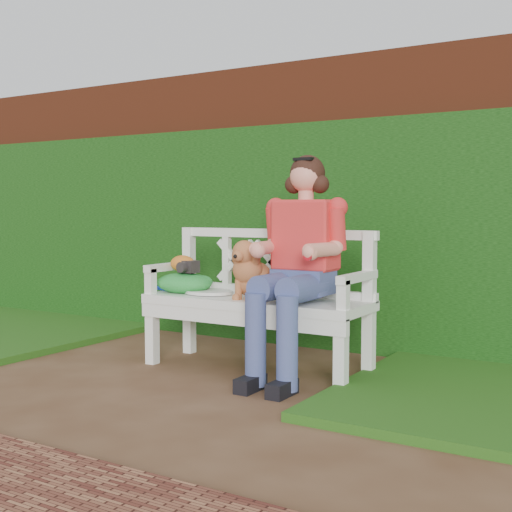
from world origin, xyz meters
The scene contains 10 objects.
ground centered at (0.00, 0.00, 0.00)m, with size 60.00×60.00×0.00m, color #4D2F1B.
brick_wall centered at (0.00, 1.90, 1.10)m, with size 10.00×0.30×2.20m, color maroon.
ivy_hedge centered at (0.00, 1.68, 0.85)m, with size 10.00×0.18×1.70m, color #245F1A.
garden_bench centered at (0.42, 0.77, 0.24)m, with size 1.58×0.60×0.48m, color white, non-canonical shape.
seated_woman centered at (0.77, 0.75, 0.68)m, with size 0.57×0.77×1.36m, color #DF586E, non-canonical shape.
dog centered at (0.43, 0.72, 0.67)m, with size 0.26×0.35×0.38m, color #AA6A23, non-canonical shape.
tennis_racket centered at (0.04, 0.74, 0.50)m, with size 0.65×0.27×0.03m, color white, non-canonical shape.
green_bag centered at (-0.13, 0.73, 0.55)m, with size 0.41×0.31×0.14m, color #1D9824, non-canonical shape.
camera_item centered at (-0.10, 0.74, 0.66)m, with size 0.13×0.09×0.08m, color #272323.
baseball_glove centered at (-0.16, 0.75, 0.68)m, with size 0.18×0.14×0.12m, color orange.
Camera 1 is at (2.72, -3.01, 1.06)m, focal length 48.00 mm.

